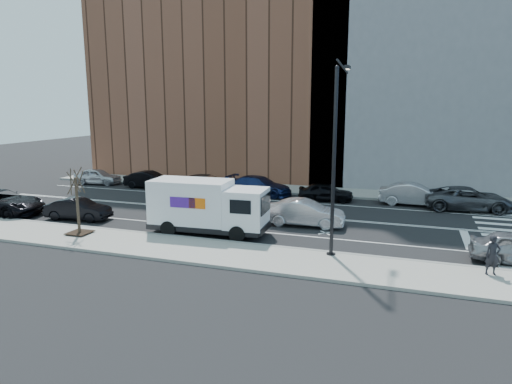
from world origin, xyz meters
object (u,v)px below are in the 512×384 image
Objects in this scene: fedex_van at (207,206)px; far_parked_b at (150,180)px; driving_sedan at (305,213)px; pedestrian at (493,255)px; far_parked_a at (98,176)px.

fedex_van is 15.74m from far_parked_b.
pedestrian reaches higher than driving_sedan.
driving_sedan is (4.88, 3.51, -0.83)m from fedex_van.
far_parked_b is 17.56m from driving_sedan.
driving_sedan is at bearing -117.08° from far_parked_a.
driving_sedan is at bearing 32.51° from fedex_van.
far_parked_a is at bearing 141.55° from fedex_van.
fedex_van is at bearing -136.52° from far_parked_b.
far_parked_b is at bearing 134.50° from pedestrian.
pedestrian is (30.75, -13.81, 0.29)m from far_parked_a.
driving_sedan is 2.78× the size of pedestrian.
far_parked_b is 2.60× the size of pedestrian.
far_parked_a is 0.89× the size of driving_sedan.
fedex_van is at bearing 154.08° from pedestrian.
far_parked_a is at bearing 138.79° from pedestrian.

